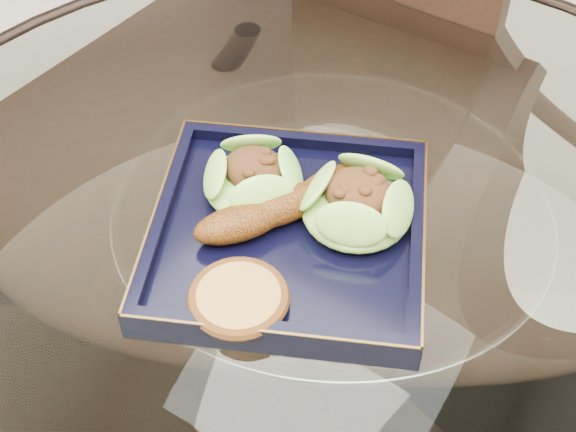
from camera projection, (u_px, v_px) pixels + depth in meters
The scene contains 7 objects.
dining_table at pixel (325, 335), 0.93m from camera, with size 1.13×1.13×0.77m.
dining_chair at pixel (305, 114), 1.20m from camera, with size 0.49×0.49×1.08m.
navy_plate at pixel (288, 236), 0.81m from camera, with size 0.27×0.27×0.02m, color black.
lettuce_wrap_left at pixel (253, 181), 0.82m from camera, with size 0.10×0.10×0.04m, color #68AC32.
lettuce_wrap_right at pixel (357, 206), 0.79m from camera, with size 0.11×0.11×0.04m, color #5F9A2C.
roasted_plantain at pixel (284, 205), 0.80m from camera, with size 0.18×0.04×0.03m, color #6A350B.
crumb_patty at pixel (239, 299), 0.73m from camera, with size 0.08×0.08×0.02m, color #B4853C.
Camera 1 is at (0.24, -0.48, 1.38)m, focal length 50.00 mm.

